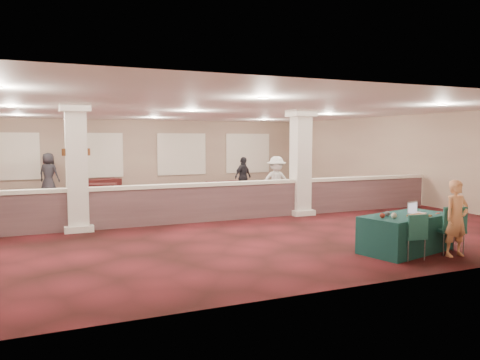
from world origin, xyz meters
name	(u,v)px	position (x,y,z in m)	size (l,w,h in m)	color
ground	(192,213)	(0.00, 0.00, 0.00)	(16.00, 16.00, 0.00)	#4E1318
wall_back	(140,155)	(0.00, 8.00, 1.60)	(16.00, 0.04, 3.20)	gray
wall_front	(349,186)	(0.00, -8.00, 1.60)	(16.00, 0.04, 3.20)	gray
wall_right	(395,158)	(8.00, 0.00, 1.60)	(0.04, 16.00, 3.20)	gray
ceiling	(191,110)	(0.00, 0.00, 3.20)	(16.00, 16.00, 0.02)	white
partition_wall	(208,201)	(0.00, -1.50, 0.57)	(15.60, 0.28, 1.10)	#51373B
column_left	(77,166)	(-3.50, -1.50, 1.64)	(0.72, 0.72, 3.20)	silver
column_right	(301,162)	(3.00, -1.50, 1.64)	(0.72, 0.72, 3.20)	silver
sconce_left	(64,152)	(-3.78, -1.50, 2.00)	(0.12, 0.12, 0.18)	brown
sconce_right	(88,152)	(-3.22, -1.50, 2.00)	(0.12, 0.12, 0.18)	brown
near_table	(406,233)	(2.55, -6.50, 0.38)	(1.99, 0.99, 0.76)	#0D3331
conf_chair_main	(452,226)	(3.21, -7.07, 0.58)	(0.64, 0.64, 0.99)	#1C5347
conf_chair_side	(414,233)	(2.20, -7.08, 0.53)	(0.50, 0.50, 0.90)	#1C5347
woman	(456,218)	(3.18, -7.20, 0.76)	(0.55, 0.36, 1.52)	#FFB86E
far_table_front_left	(109,204)	(-2.50, 0.30, 0.39)	(1.91, 0.96, 0.78)	black
far_table_front_center	(247,197)	(2.00, 0.30, 0.39)	(1.93, 0.97, 0.78)	black
far_table_front_right	(260,198)	(2.50, 0.30, 0.32)	(1.60, 0.80, 0.65)	black
far_table_back_left	(94,192)	(-2.50, 4.32, 0.33)	(1.61, 0.80, 0.65)	black
far_table_back_center	(100,187)	(-2.00, 6.50, 0.32)	(1.59, 0.79, 0.64)	black
far_table_back_right	(228,190)	(2.50, 3.20, 0.33)	(1.61, 0.81, 0.65)	black
attendee_b	(276,182)	(3.00, 0.08, 0.87)	(1.11, 0.51, 1.74)	#B9BAB5
attendee_c	(243,177)	(3.14, 3.19, 0.81)	(0.95, 0.45, 1.62)	black
attendee_d	(49,174)	(-4.00, 7.00, 0.88)	(0.87, 0.47, 1.76)	black
laptop_base	(417,213)	(2.87, -6.48, 0.77)	(0.35, 0.24, 0.02)	silver
laptop_screen	(412,207)	(2.84, -6.36, 0.90)	(0.35, 0.01, 0.23)	silver
screen_glow	(413,208)	(2.85, -6.37, 0.88)	(0.31, 0.00, 0.20)	#B3BCD7
knitting	(419,216)	(2.67, -6.74, 0.78)	(0.42, 0.31, 0.03)	#C96E20
yarn_cream	(394,216)	(2.02, -6.74, 0.82)	(0.12, 0.12, 0.12)	beige
yarn_red	(382,216)	(1.83, -6.62, 0.82)	(0.10, 0.10, 0.10)	maroon
yarn_grey	(387,214)	(2.07, -6.49, 0.82)	(0.11, 0.11, 0.11)	#4E4E53
scissors	(438,213)	(3.28, -6.63, 0.77)	(0.13, 0.03, 0.01)	red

